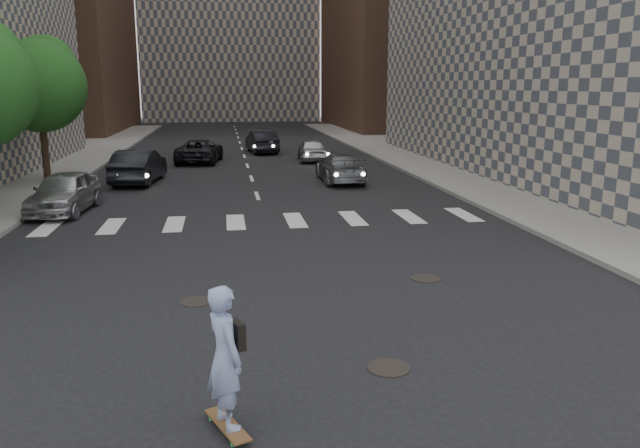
% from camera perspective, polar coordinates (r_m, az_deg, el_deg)
% --- Properties ---
extents(ground, '(160.00, 160.00, 0.00)m').
position_cam_1_polar(ground, '(12.45, -2.13, -8.49)').
color(ground, black).
rests_on(ground, ground).
extents(sidewalk_right, '(13.00, 80.00, 0.15)m').
position_cam_1_polar(sidewalk_right, '(35.56, 17.75, 4.86)').
color(sidewalk_right, gray).
rests_on(sidewalk_right, ground).
extents(tree_c, '(4.20, 4.20, 6.60)m').
position_cam_1_polar(tree_c, '(31.74, -24.20, 11.81)').
color(tree_c, '#382619').
rests_on(tree_c, sidewalk_left).
extents(manhole_a, '(0.70, 0.70, 0.02)m').
position_cam_1_polar(manhole_a, '(10.39, 6.30, -12.93)').
color(manhole_a, black).
rests_on(manhole_a, ground).
extents(manhole_b, '(0.70, 0.70, 0.02)m').
position_cam_1_polar(manhole_b, '(13.52, -11.25, -6.96)').
color(manhole_b, black).
rests_on(manhole_b, ground).
extents(manhole_c, '(0.70, 0.70, 0.02)m').
position_cam_1_polar(manhole_c, '(14.99, 9.63, -4.93)').
color(manhole_c, black).
rests_on(manhole_c, ground).
extents(skateboarder, '(0.69, 1.03, 2.02)m').
position_cam_1_polar(skateboarder, '(8.28, -8.65, -11.90)').
color(skateboarder, brown).
rests_on(skateboarder, ground).
extents(silver_sedan, '(2.17, 4.50, 1.48)m').
position_cam_1_polar(silver_sedan, '(24.13, -22.33, 2.72)').
color(silver_sedan, '#ADAFB4').
rests_on(silver_sedan, ground).
extents(traffic_car_a, '(2.20, 4.92, 1.57)m').
position_cam_1_polar(traffic_car_a, '(30.34, -16.25, 5.08)').
color(traffic_car_a, black).
rests_on(traffic_car_a, ground).
extents(traffic_car_b, '(1.93, 4.68, 1.35)m').
position_cam_1_polar(traffic_car_b, '(29.54, 1.88, 5.18)').
color(traffic_car_b, slate).
rests_on(traffic_car_b, ground).
extents(traffic_car_c, '(2.92, 5.21, 1.38)m').
position_cam_1_polar(traffic_car_c, '(37.76, -10.95, 6.58)').
color(traffic_car_c, black).
rests_on(traffic_car_c, ground).
extents(traffic_car_d, '(1.92, 4.18, 1.39)m').
position_cam_1_polar(traffic_car_d, '(37.79, -0.73, 6.82)').
color(traffic_car_d, '#A5A7AC').
rests_on(traffic_car_d, ground).
extents(traffic_car_e, '(2.13, 4.74, 1.51)m').
position_cam_1_polar(traffic_car_e, '(42.70, -5.35, 7.51)').
color(traffic_car_e, black).
rests_on(traffic_car_e, ground).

